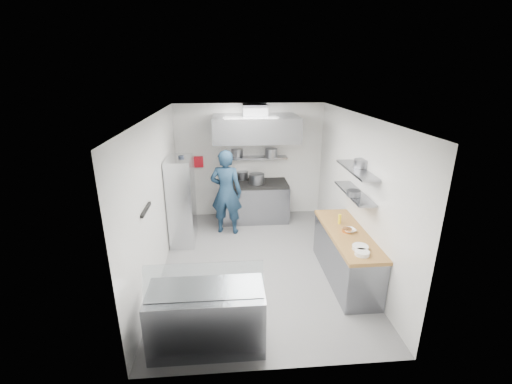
{
  "coord_description": "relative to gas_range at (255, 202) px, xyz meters",
  "views": [
    {
      "loc": [
        -0.53,
        -5.74,
        3.49
      ],
      "look_at": [
        0.0,
        0.6,
        1.25
      ],
      "focal_mm": 24.0,
      "sensor_mm": 36.0,
      "label": 1
    }
  ],
  "objects": [
    {
      "name": "prep_counter_base",
      "position": [
        1.38,
        -2.7,
        -0.03
      ],
      "size": [
        0.62,
        2.0,
        0.84
      ],
      "primitive_type": "cube",
      "color": "gray",
      "rests_on": "floor"
    },
    {
      "name": "cooktop",
      "position": [
        0.0,
        0.0,
        0.48
      ],
      "size": [
        1.57,
        0.78,
        0.06
      ],
      "primitive_type": "cube",
      "color": "black",
      "rests_on": "gas_range"
    },
    {
      "name": "hood_duct",
      "position": [
        0.0,
        0.05,
        2.23
      ],
      "size": [
        0.55,
        0.55,
        0.24
      ],
      "primitive_type": "cube",
      "color": "slate",
      "rests_on": "extractor_hood"
    },
    {
      "name": "wall_back",
      "position": [
        -0.1,
        0.4,
        0.95
      ],
      "size": [
        3.6,
        2.8,
        0.02
      ],
      "primitive_type": "cube",
      "rotation": [
        1.57,
        0.0,
        0.0
      ],
      "color": "white",
      "rests_on": "floor"
    },
    {
      "name": "rack_jar",
      "position": [
        -1.58,
        -0.98,
        1.35
      ],
      "size": [
        0.12,
        0.12,
        0.18
      ],
      "primitive_type": "cylinder",
      "color": "black",
      "rests_on": "wire_rack"
    },
    {
      "name": "copper_pan",
      "position": [
        1.37,
        -2.69,
        0.48
      ],
      "size": [
        0.17,
        0.17,
        0.06
      ],
      "primitive_type": "cylinder",
      "color": "orange",
      "rests_on": "prep_counter_top"
    },
    {
      "name": "shelf_pot_d",
      "position": [
        1.66,
        -2.32,
        1.56
      ],
      "size": [
        0.27,
        0.27,
        0.14
      ],
      "primitive_type": "cylinder",
      "color": "slate",
      "rests_on": "wall_shelf_upper"
    },
    {
      "name": "stock_pot_left",
      "position": [
        -0.29,
        0.31,
        0.61
      ],
      "size": [
        0.28,
        0.28,
        0.2
      ],
      "primitive_type": "cylinder",
      "color": "slate",
      "rests_on": "cooktop"
    },
    {
      "name": "display_glass",
      "position": [
        -0.96,
        -4.22,
        0.62
      ],
      "size": [
        1.47,
        0.19,
        0.42
      ],
      "primitive_type": "cube",
      "rotation": [
        -0.38,
        0.0,
        0.0
      ],
      "color": "silver",
      "rests_on": "display_case"
    },
    {
      "name": "rack_bin_a",
      "position": [
        -1.63,
        -1.16,
        0.35
      ],
      "size": [
        0.17,
        0.22,
        0.2
      ],
      "primitive_type": "cube",
      "color": "white",
      "rests_on": "wire_rack"
    },
    {
      "name": "extractor_hood",
      "position": [
        0.0,
        -0.18,
        1.85
      ],
      "size": [
        1.9,
        1.15,
        0.55
      ],
      "primitive_type": "cube",
      "color": "gray",
      "rests_on": "wall_back"
    },
    {
      "name": "plate_stack_a",
      "position": [
        1.33,
        -3.47,
        0.48
      ],
      "size": [
        0.22,
        0.22,
        0.06
      ],
      "primitive_type": "cylinder",
      "color": "white",
      "rests_on": "prep_counter_top"
    },
    {
      "name": "wall_left",
      "position": [
        -1.9,
        -2.1,
        0.95
      ],
      "size": [
        2.8,
        5.0,
        0.02
      ],
      "primitive_type": "cube",
      "rotation": [
        1.57,
        0.0,
        1.57
      ],
      "color": "white",
      "rests_on": "floor"
    },
    {
      "name": "shelf_pot_a",
      "position": [
        -0.41,
        0.41,
        1.18
      ],
      "size": [
        0.29,
        0.29,
        0.18
      ],
      "primitive_type": "cylinder",
      "color": "slate",
      "rests_on": "over_range_shelf"
    },
    {
      "name": "squeeze_bottle",
      "position": [
        1.34,
        -2.35,
        0.54
      ],
      "size": [
        0.05,
        0.05,
        0.18
      ],
      "primitive_type": "cylinder",
      "color": "yellow",
      "rests_on": "prep_counter_top"
    },
    {
      "name": "wire_rack",
      "position": [
        -1.63,
        -1.01,
        0.48
      ],
      "size": [
        0.5,
        0.9,
        1.85
      ],
      "primitive_type": "cube",
      "color": "silver",
      "rests_on": "floor"
    },
    {
      "name": "wall_shelf_upper",
      "position": [
        1.54,
        -2.4,
        1.47
      ],
      "size": [
        0.3,
        1.3,
        0.04
      ],
      "primitive_type": "cube",
      "color": "gray",
      "rests_on": "wall_right"
    },
    {
      "name": "rack_bin_b",
      "position": [
        -1.63,
        -0.76,
        0.85
      ],
      "size": [
        0.16,
        0.2,
        0.18
      ],
      "primitive_type": "cube",
      "color": "yellow",
      "rests_on": "wire_rack"
    },
    {
      "name": "shelf_pot_b",
      "position": [
        0.4,
        0.13,
        1.2
      ],
      "size": [
        0.29,
        0.29,
        0.22
      ],
      "primitive_type": "cylinder",
      "color": "slate",
      "rests_on": "over_range_shelf"
    },
    {
      "name": "shelf_pot_c",
      "position": [
        1.45,
        -2.6,
        1.12
      ],
      "size": [
        0.23,
        0.23,
        0.1
      ],
      "primitive_type": "cylinder",
      "color": "slate",
      "rests_on": "wall_shelf_lower"
    },
    {
      "name": "wall_front",
      "position": [
        -0.1,
        -4.6,
        0.95
      ],
      "size": [
        3.6,
        2.8,
        0.02
      ],
      "primitive_type": "cube",
      "rotation": [
        -1.57,
        0.0,
        0.0
      ],
      "color": "white",
      "rests_on": "floor"
    },
    {
      "name": "ceiling",
      "position": [
        -0.1,
        -2.1,
        2.35
      ],
      "size": [
        5.0,
        5.0,
        0.0
      ],
      "primitive_type": "plane",
      "rotation": [
        3.14,
        0.0,
        0.0
      ],
      "color": "silver",
      "rests_on": "wall_back"
    },
    {
      "name": "chef",
      "position": [
        -0.69,
        -0.66,
        0.52
      ],
      "size": [
        0.79,
        0.6,
        1.93
      ],
      "primitive_type": "imported",
      "rotation": [
        0.0,
        0.0,
        2.93
      ],
      "color": "#162D44",
      "rests_on": "floor"
    },
    {
      "name": "plate_stack_b",
      "position": [
        1.37,
        -3.3,
        0.48
      ],
      "size": [
        0.25,
        0.25,
        0.06
      ],
      "primitive_type": "cylinder",
      "color": "white",
      "rests_on": "prep_counter_top"
    },
    {
      "name": "floor",
      "position": [
        -0.1,
        -2.1,
        -0.45
      ],
      "size": [
        5.0,
        5.0,
        0.0
      ],
      "primitive_type": "plane",
      "color": "slate",
      "rests_on": "ground"
    },
    {
      "name": "prep_counter_top",
      "position": [
        1.38,
        -2.7,
        0.42
      ],
      "size": [
        0.65,
        2.04,
        0.06
      ],
      "primitive_type": "cube",
      "color": "#9A6334",
      "rests_on": "prep_counter_base"
    },
    {
      "name": "display_case",
      "position": [
        -0.96,
        -4.1,
        -0.03
      ],
      "size": [
        1.5,
        0.7,
        0.85
      ],
      "primitive_type": "cube",
      "color": "gray",
      "rests_on": "floor"
    },
    {
      "name": "wall_shelf_lower",
      "position": [
        1.54,
        -2.4,
        1.05
      ],
      "size": [
        0.3,
        1.3,
        0.04
      ],
      "primitive_type": "cube",
      "color": "gray",
      "rests_on": "wall_right"
    },
    {
      "name": "mixing_bowl",
      "position": [
        1.4,
        -2.69,
        0.48
      ],
      "size": [
        0.25,
        0.25,
        0.05
      ],
      "primitive_type": "imported",
      "rotation": [
        0.0,
        0.0,
        0.17
      ],
      "color": "white",
      "rests_on": "prep_counter_top"
    },
    {
      "name": "gas_range",
      "position": [
        0.0,
        0.0,
        0.0
      ],
      "size": [
        1.6,
        0.8,
        0.9
      ],
      "primitive_type": "cube",
      "color": "gray",
      "rests_on": "floor"
    },
    {
      "name": "stock_pot_mid",
      "position": [
        0.03,
        -0.06,
        0.63
      ],
      "size": [
        0.37,
        0.37,
        0.24
      ],
      "primitive_type": "cylinder",
      "color": "slate",
      "rests_on": "cooktop"
    },
    {
      "name": "knife_strip",
      "position": [
        -1.88,
        -3.0,
        1.1
      ],
      "size": [
        0.04,
        0.55,
        0.05
      ],
      "primitive_type": "cube",
      "color": "black",
      "rests_on": "wall_left"
    },
    {
      "name": "over_range_shelf",
      "position": [
        0.0,
        0.24,
        1.07
      ],
      "size": [
        1.6,
        0.3,
        0.04
      ],
      "primitive_type": "cube",
      "color": "gray",
      "rests_on": "wall_back"
    },
    {
      "name": "red_firebox",
      "position": [
        -1.35,
        0.34,
        0.97
      ],
      "size": [
        0.22,
        0.1,
        0.26
      ],
      "primitive_type": "cube",
      "color": "red",
      "rests_on": "wall_back"
    },
    {
      "name": "wall_right",
      "position": [
        1.7,
        -2.1,
        0.95
      ],
      "size": [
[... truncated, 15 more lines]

